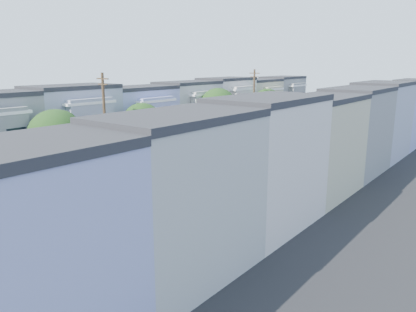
# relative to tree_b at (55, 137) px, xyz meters

# --- Properties ---
(ground) EXTENTS (160.00, 160.00, 0.00)m
(ground) POSITION_rel_tree_b_xyz_m (6.30, 3.13, -4.92)
(ground) COLOR black
(ground) RESTS_ON ground
(road_slab) EXTENTS (12.00, 70.00, 0.02)m
(road_slab) POSITION_rel_tree_b_xyz_m (6.30, 18.13, -4.91)
(road_slab) COLOR black
(road_slab) RESTS_ON ground
(curb_left) EXTENTS (0.30, 70.00, 0.15)m
(curb_left) POSITION_rel_tree_b_xyz_m (0.25, 18.13, -4.85)
(curb_left) COLOR gray
(curb_left) RESTS_ON ground
(curb_right) EXTENTS (0.30, 70.00, 0.15)m
(curb_right) POSITION_rel_tree_b_xyz_m (12.35, 18.13, -4.85)
(curb_right) COLOR gray
(curb_right) RESTS_ON ground
(sidewalk_left) EXTENTS (2.60, 70.00, 0.15)m
(sidewalk_left) POSITION_rel_tree_b_xyz_m (-1.05, 18.13, -4.85)
(sidewalk_left) COLOR gray
(sidewalk_left) RESTS_ON ground
(sidewalk_right) EXTENTS (2.60, 70.00, 0.15)m
(sidewalk_right) POSITION_rel_tree_b_xyz_m (13.65, 18.13, -4.85)
(sidewalk_right) COLOR gray
(sidewalk_right) RESTS_ON ground
(centerline) EXTENTS (0.12, 70.00, 0.01)m
(centerline) POSITION_rel_tree_b_xyz_m (6.30, 18.13, -4.92)
(centerline) COLOR gold
(centerline) RESTS_ON ground
(townhouse_row_left) EXTENTS (5.00, 70.00, 8.50)m
(townhouse_row_left) POSITION_rel_tree_b_xyz_m (-4.85, 18.13, -4.92)
(townhouse_row_left) COLOR #B9B491
(townhouse_row_left) RESTS_ON ground
(townhouse_row_right) EXTENTS (5.00, 70.00, 8.50)m
(townhouse_row_right) POSITION_rel_tree_b_xyz_m (17.45, 18.13, -4.92)
(townhouse_row_right) COLOR #B9B491
(townhouse_row_right) RESTS_ON ground
(tree_b) EXTENTS (4.70, 4.70, 7.29)m
(tree_b) POSITION_rel_tree_b_xyz_m (0.00, 0.00, 0.00)
(tree_b) COLOR black
(tree_b) RESTS_ON ground
(tree_c) EXTENTS (4.24, 4.24, 7.08)m
(tree_c) POSITION_rel_tree_b_xyz_m (-0.00, 9.70, 0.01)
(tree_c) COLOR black
(tree_c) RESTS_ON ground
(tree_d) EXTENTS (4.70, 4.70, 7.98)m
(tree_d) POSITION_rel_tree_b_xyz_m (-0.00, 22.53, 0.68)
(tree_d) COLOR black
(tree_d) RESTS_ON ground
(tree_e) EXTENTS (4.46, 4.46, 7.31)m
(tree_e) POSITION_rel_tree_b_xyz_m (-0.00, 34.73, 0.13)
(tree_e) COLOR black
(tree_e) RESTS_ON ground
(tree_far_r) EXTENTS (3.10, 3.10, 5.57)m
(tree_far_r) POSITION_rel_tree_b_xyz_m (13.20, 34.10, -0.96)
(tree_far_r) COLOR black
(tree_far_r) RESTS_ON ground
(utility_pole_near) EXTENTS (1.60, 0.26, 10.00)m
(utility_pole_near) POSITION_rel_tree_b_xyz_m (0.00, 5.13, 0.23)
(utility_pole_near) COLOR #42301E
(utility_pole_near) RESTS_ON ground
(utility_pole_far) EXTENTS (1.60, 0.26, 10.00)m
(utility_pole_far) POSITION_rel_tree_b_xyz_m (0.00, 31.13, 0.23)
(utility_pole_far) COLOR #42301E
(utility_pole_far) RESTS_ON ground
(fedex_truck) EXTENTS (2.58, 6.71, 3.22)m
(fedex_truck) POSITION_rel_tree_b_xyz_m (8.14, 12.27, -3.13)
(fedex_truck) COLOR silver
(fedex_truck) RESTS_ON ground
(lead_sedan) EXTENTS (2.83, 5.21, 1.48)m
(lead_sedan) POSITION_rel_tree_b_xyz_m (8.40, 23.93, -4.18)
(lead_sedan) COLOR black
(lead_sedan) RESTS_ON ground
(parked_left_b) EXTENTS (1.56, 3.79, 1.23)m
(parked_left_b) POSITION_rel_tree_b_xyz_m (1.40, -3.51, -4.31)
(parked_left_b) COLOR #091341
(parked_left_b) RESTS_ON ground
(parked_left_c) EXTENTS (1.44, 4.01, 1.33)m
(parked_left_c) POSITION_rel_tree_b_xyz_m (1.40, 5.06, -4.26)
(parked_left_c) COLOR #979797
(parked_left_c) RESTS_ON ground
(parked_left_d) EXTENTS (1.64, 4.00, 1.31)m
(parked_left_d) POSITION_rel_tree_b_xyz_m (1.40, 17.03, -4.27)
(parked_left_d) COLOR #5E1218
(parked_left_d) RESTS_ON ground
(parked_right_a) EXTENTS (1.65, 3.84, 1.24)m
(parked_right_a) POSITION_rel_tree_b_xyz_m (11.20, -2.97, -4.30)
(parked_right_a) COLOR #434546
(parked_right_a) RESTS_ON ground
(parked_right_b) EXTENTS (2.27, 4.91, 1.54)m
(parked_right_b) POSITION_rel_tree_b_xyz_m (11.20, 0.70, -4.15)
(parked_right_b) COLOR white
(parked_right_b) RESTS_ON ground
(parked_right_c) EXTENTS (2.74, 5.55, 1.52)m
(parked_right_c) POSITION_rel_tree_b_xyz_m (11.20, 21.17, -4.17)
(parked_right_c) COLOR black
(parked_right_c) RESTS_ON ground
(parked_right_d) EXTENTS (1.77, 4.34, 1.42)m
(parked_right_d) POSITION_rel_tree_b_xyz_m (11.20, 31.58, -4.21)
(parked_right_d) COLOR black
(parked_right_d) RESTS_ON ground
(motorcycle) EXTENTS (0.26, 1.88, 0.75)m
(motorcycle) POSITION_rel_tree_b_xyz_m (11.38, -9.55, -4.53)
(motorcycle) COLOR black
(motorcycle) RESTS_ON ground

